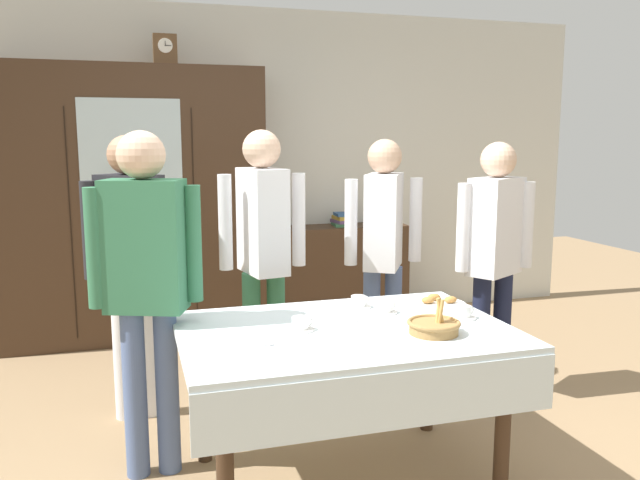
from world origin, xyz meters
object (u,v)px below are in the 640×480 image
wall_cabinet (133,206)px  spoon_center (351,322)px  bookshelf_low (342,273)px  person_near_right_end (263,241)px  person_beside_shelf (146,271)px  spoon_mid_left (265,345)px  person_behind_table_right (383,239)px  person_behind_table_left (495,245)px  mantel_clock (165,50)px  bread_basket (434,326)px  pastry_plate (439,303)px  book_stack (342,220)px  tea_cup_far_right (301,324)px  tea_cup_mid_left (463,313)px  person_by_cabinet (132,249)px  tea_cup_mid_right (359,303)px  dining_table (347,352)px  tea_cup_front_edge (385,308)px

wall_cabinet → spoon_center: wall_cabinet is taller
bookshelf_low → person_near_right_end: bearing=-122.6°
bookshelf_low → person_beside_shelf: size_ratio=0.70×
bookshelf_low → spoon_mid_left: bearing=-114.7°
person_beside_shelf → person_behind_table_right: (1.48, 0.72, -0.03)m
person_behind_table_left → mantel_clock: bearing=134.3°
bread_basket → pastry_plate: bread_basket is taller
book_stack → tea_cup_far_right: size_ratio=1.81×
tea_cup_mid_left → person_by_cabinet: (-1.53, 1.03, 0.22)m
mantel_clock → pastry_plate: mantel_clock is taller
bread_basket → person_by_cabinet: bearing=136.7°
spoon_center → person_by_cabinet: person_by_cabinet is taller
tea_cup_mid_right → tea_cup_mid_left: bearing=-38.2°
bread_basket → person_near_right_end: person_near_right_end is taller
spoon_center → person_by_cabinet: size_ratio=0.07×
dining_table → pastry_plate: pastry_plate is taller
book_stack → spoon_mid_left: 3.03m
dining_table → bread_basket: (0.35, -0.16, 0.14)m
tea_cup_mid_left → spoon_center: bearing=170.9°
mantel_clock → spoon_mid_left: 3.12m
tea_cup_far_right → tea_cup_mid_right: 0.49m
dining_table → spoon_center: 0.16m
book_stack → tea_cup_mid_right: bearing=-106.5°
pastry_plate → spoon_mid_left: 1.09m
person_by_cabinet → person_behind_table_right: bearing=0.9°
tea_cup_front_edge → person_beside_shelf: (-1.14, 0.14, 0.23)m
person_behind_table_right → spoon_center: bearing=-120.0°
mantel_clock → person_behind_table_right: 2.35m
person_behind_table_left → person_beside_shelf: 2.11m
mantel_clock → tea_cup_front_edge: size_ratio=1.85×
person_by_cabinet → person_near_right_end: bearing=-2.6°
bookshelf_low → person_beside_shelf: (-1.73, -2.28, 0.58)m
tea_cup_mid_left → tea_cup_front_edge: (-0.33, 0.20, -0.00)m
bookshelf_low → tea_cup_front_edge: bearing=-103.6°
tea_cup_far_right → person_near_right_end: size_ratio=0.08×
tea_cup_mid_right → person_beside_shelf: (-1.05, 0.01, 0.23)m
tea_cup_front_edge → person_behind_table_left: person_behind_table_left is taller
bread_basket → spoon_center: (-0.30, 0.27, -0.03)m
book_stack → person_by_cabinet: 2.40m
tea_cup_mid_right → spoon_center: bearing=-117.6°
book_stack → person_behind_table_right: bearing=-99.0°
wall_cabinet → bread_basket: size_ratio=9.03×
tea_cup_far_right → spoon_mid_left: size_ratio=1.09×
person_beside_shelf → tea_cup_mid_left: bearing=-12.9°
book_stack → person_behind_table_right: size_ratio=0.15×
book_stack → tea_cup_mid_left: (-0.26, -2.62, -0.12)m
person_behind_table_right → tea_cup_mid_right: bearing=-120.8°
wall_cabinet → tea_cup_far_right: (0.69, -2.53, -0.31)m
person_behind_table_right → person_by_cabinet: bearing=-179.1°
mantel_clock → pastry_plate: size_ratio=0.86×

